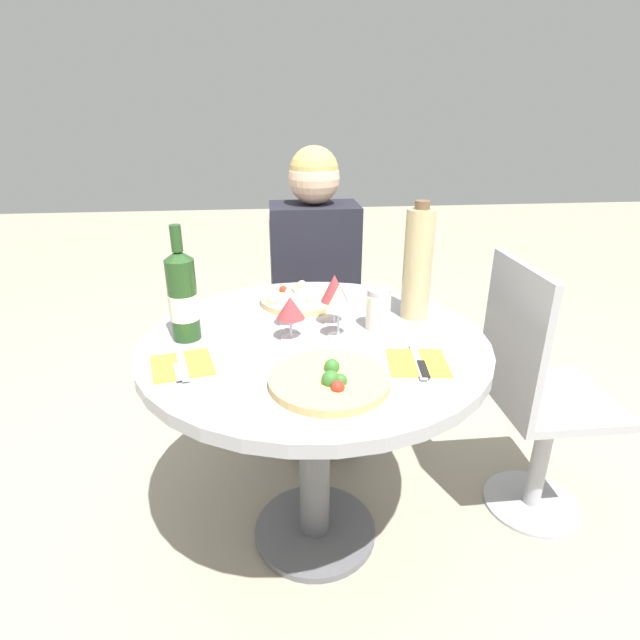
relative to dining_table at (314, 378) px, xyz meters
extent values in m
plane|color=#9E937F|center=(0.00, 0.00, -0.61)|extent=(12.00, 12.00, 0.00)
cylinder|color=slate|center=(0.00, 0.00, -0.60)|extent=(0.41, 0.41, 0.02)
cylinder|color=slate|center=(0.00, 0.00, -0.24)|extent=(0.10, 0.10, 0.68)
cylinder|color=#9E9EA3|center=(0.00, 0.00, 0.11)|extent=(0.99, 0.99, 0.04)
cylinder|color=#ADADB2|center=(0.07, 0.76, -0.60)|extent=(0.34, 0.34, 0.01)
cylinder|color=#ADADB2|center=(0.07, 0.76, -0.39)|extent=(0.06, 0.06, 0.43)
cube|color=#ADADB2|center=(0.07, 0.76, -0.16)|extent=(0.37, 0.37, 0.03)
cube|color=#ADADB2|center=(0.07, 0.93, 0.08)|extent=(0.37, 0.02, 0.46)
cube|color=black|center=(0.07, 0.58, -0.38)|extent=(0.31, 0.36, 0.46)
cube|color=black|center=(0.07, 0.76, 0.12)|extent=(0.36, 0.24, 0.52)
sphere|color=#DBB293|center=(0.07, 0.76, 0.48)|extent=(0.21, 0.21, 0.21)
sphere|color=tan|center=(0.07, 0.76, 0.50)|extent=(0.20, 0.20, 0.20)
cylinder|color=#ADADB2|center=(0.80, 0.05, -0.60)|extent=(0.34, 0.34, 0.01)
cylinder|color=#ADADB2|center=(0.80, 0.05, -0.39)|extent=(0.06, 0.06, 0.43)
cube|color=#ADADB2|center=(0.80, 0.05, -0.16)|extent=(0.37, 0.37, 0.03)
cube|color=#ADADB2|center=(0.63, 0.05, 0.08)|extent=(0.02, 0.37, 0.46)
cylinder|color=#DBB26B|center=(0.01, -0.26, 0.14)|extent=(0.29, 0.29, 0.02)
sphere|color=#B22D1E|center=(0.02, -0.32, 0.16)|extent=(0.03, 0.03, 0.03)
sphere|color=#336B28|center=(0.01, -0.29, 0.16)|extent=(0.04, 0.04, 0.04)
sphere|color=#336B28|center=(0.03, -0.30, 0.16)|extent=(0.03, 0.03, 0.03)
sphere|color=#336B28|center=(0.02, -0.23, 0.16)|extent=(0.04, 0.04, 0.04)
cylinder|color=#E5C17F|center=(-0.02, 0.28, 0.14)|extent=(0.27, 0.27, 0.02)
sphere|color=beige|center=(-0.01, 0.38, 0.16)|extent=(0.03, 0.03, 0.03)
sphere|color=#336B28|center=(-0.06, 0.30, 0.16)|extent=(0.04, 0.04, 0.04)
sphere|color=#B22D1E|center=(-0.08, 0.34, 0.16)|extent=(0.03, 0.03, 0.03)
sphere|color=beige|center=(-0.08, 0.25, 0.16)|extent=(0.03, 0.03, 0.03)
sphere|color=beige|center=(-0.11, 0.25, 0.16)|extent=(0.04, 0.04, 0.04)
sphere|color=beige|center=(0.01, 0.24, 0.16)|extent=(0.03, 0.03, 0.03)
cylinder|color=#23471E|center=(-0.36, 0.03, 0.25)|extent=(0.08, 0.08, 0.23)
cone|color=#23471E|center=(-0.36, 0.03, 0.38)|extent=(0.08, 0.08, 0.03)
cylinder|color=#23471E|center=(-0.36, 0.03, 0.42)|extent=(0.03, 0.03, 0.07)
cylinder|color=silver|center=(-0.36, 0.03, 0.23)|extent=(0.08, 0.08, 0.07)
cylinder|color=tan|center=(0.33, 0.13, 0.30)|extent=(0.09, 0.09, 0.34)
cylinder|color=brown|center=(0.33, 0.13, 0.48)|extent=(0.04, 0.04, 0.02)
cylinder|color=silver|center=(0.19, 0.05, 0.18)|extent=(0.07, 0.07, 0.10)
cylinder|color=#B2B2B7|center=(0.19, 0.05, 0.25)|extent=(0.07, 0.07, 0.02)
cylinder|color=silver|center=(-0.07, 0.09, 0.13)|extent=(0.06, 0.06, 0.00)
cylinder|color=silver|center=(-0.07, 0.09, 0.17)|extent=(0.01, 0.01, 0.06)
cone|color=silver|center=(-0.07, 0.09, 0.23)|extent=(0.07, 0.07, 0.06)
cylinder|color=silver|center=(0.07, 0.00, 0.13)|extent=(0.06, 0.06, 0.00)
cylinder|color=silver|center=(0.07, 0.00, 0.17)|extent=(0.01, 0.01, 0.08)
cone|color=beige|center=(0.07, 0.00, 0.25)|extent=(0.07, 0.07, 0.08)
cylinder|color=silver|center=(0.07, 0.09, 0.13)|extent=(0.06, 0.06, 0.00)
cylinder|color=silver|center=(0.07, 0.09, 0.17)|extent=(0.01, 0.01, 0.07)
cone|color=#9E383D|center=(0.07, 0.09, 0.25)|extent=(0.08, 0.08, 0.08)
cylinder|color=silver|center=(-0.07, 0.00, 0.13)|extent=(0.06, 0.06, 0.00)
cylinder|color=silver|center=(-0.07, 0.00, 0.17)|extent=(0.01, 0.01, 0.06)
cone|color=#9E383D|center=(-0.07, 0.00, 0.23)|extent=(0.08, 0.08, 0.06)
cube|color=yellow|center=(-0.35, -0.13, 0.13)|extent=(0.18, 0.18, 0.00)
cube|color=silver|center=(-0.35, -0.13, 0.14)|extent=(0.06, 0.19, 0.00)
cube|color=silver|center=(-0.35, -0.18, 0.14)|extent=(0.04, 0.09, 0.00)
cube|color=yellow|center=(0.25, -0.18, 0.13)|extent=(0.17, 0.17, 0.00)
cube|color=silver|center=(0.25, -0.18, 0.14)|extent=(0.04, 0.19, 0.00)
cube|color=black|center=(0.25, -0.23, 0.14)|extent=(0.03, 0.09, 0.00)
camera|label=1|loc=(-0.12, -1.29, 0.74)|focal=28.00mm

